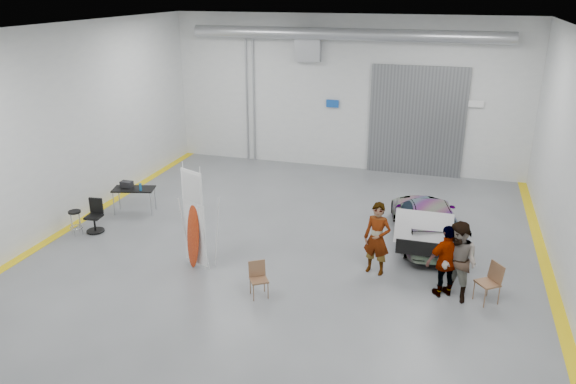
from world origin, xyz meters
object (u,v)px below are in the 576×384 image
(folding_chair_near, at_px, (259,286))
(person_c, at_px, (447,261))
(person_a, at_px, (377,238))
(sedan_car, at_px, (427,219))
(shop_stool, at_px, (76,223))
(folding_chair_far, at_px, (486,290))
(work_table, at_px, (132,188))
(person_b, at_px, (459,262))
(office_chair, at_px, (95,218))
(surfboard_display, at_px, (197,227))

(folding_chair_near, bearing_deg, person_c, -15.88)
(person_a, height_order, folding_chair_near, person_a)
(sedan_car, relative_size, person_c, 2.37)
(person_c, bearing_deg, shop_stool, -34.08)
(person_c, height_order, folding_chair_far, person_c)
(sedan_car, relative_size, work_table, 2.99)
(work_table, bearing_deg, sedan_car, 3.58)
(person_a, bearing_deg, folding_chair_near, -128.17)
(folding_chair_near, bearing_deg, person_b, -18.10)
(shop_stool, bearing_deg, office_chair, 42.17)
(person_a, bearing_deg, person_b, -7.87)
(work_table, distance_m, office_chair, 1.75)
(surfboard_display, distance_m, shop_stool, 4.51)
(shop_stool, bearing_deg, sedan_car, 14.80)
(person_a, distance_m, person_b, 2.14)
(person_c, height_order, work_table, person_c)
(office_chair, bearing_deg, folding_chair_far, -10.25)
(person_b, relative_size, person_c, 1.08)
(sedan_car, bearing_deg, folding_chair_near, 38.49)
(person_a, distance_m, office_chair, 8.48)
(person_a, height_order, person_b, person_b)
(sedan_car, relative_size, person_b, 2.19)
(folding_chair_near, height_order, office_chair, office_chair)
(sedan_car, height_order, folding_chair_near, sedan_car)
(person_b, distance_m, person_c, 0.29)
(sedan_car, height_order, folding_chair_far, sedan_car)
(sedan_car, xyz_separation_m, folding_chair_near, (-3.60, -4.42, -0.35))
(shop_stool, bearing_deg, folding_chair_far, -2.47)
(person_b, height_order, folding_chair_near, person_b)
(surfboard_display, distance_m, office_chair, 4.19)
(person_a, bearing_deg, sedan_car, 78.77)
(folding_chair_near, distance_m, folding_chair_far, 5.34)
(person_b, xyz_separation_m, surfboard_display, (-6.51, -0.26, 0.17))
(person_b, relative_size, work_table, 1.36)
(work_table, xyz_separation_m, office_chair, (-0.27, -1.68, -0.38))
(surfboard_display, height_order, work_table, surfboard_display)
(folding_chair_near, relative_size, shop_stool, 1.13)
(sedan_car, xyz_separation_m, office_chair, (-9.57, -2.26, -0.18))
(work_table, bearing_deg, surfboard_display, -38.22)
(folding_chair_far, bearing_deg, person_a, -140.93)
(surfboard_display, relative_size, office_chair, 2.82)
(person_b, height_order, shop_stool, person_b)
(person_b, distance_m, office_chair, 10.51)
(surfboard_display, bearing_deg, person_b, 26.62)
(folding_chair_far, relative_size, shop_stool, 1.28)
(person_a, height_order, work_table, person_a)
(folding_chair_near, bearing_deg, folding_chair_far, -19.22)
(shop_stool, bearing_deg, person_a, 1.28)
(sedan_car, distance_m, surfboard_display, 6.64)
(person_b, xyz_separation_m, person_c, (-0.26, 0.11, -0.07))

